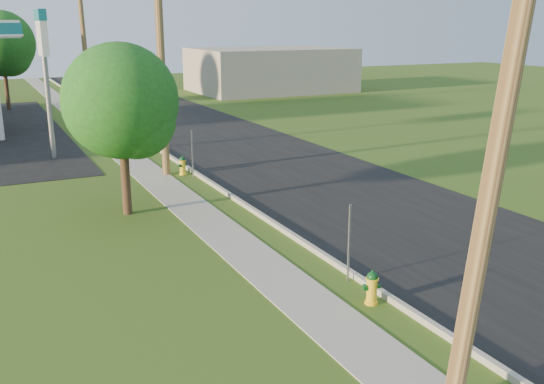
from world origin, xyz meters
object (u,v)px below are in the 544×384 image
object	(u,v)px
utility_pole_near	(502,122)
tree_lot	(3,46)
utility_pole_far	(85,46)
hydrant_near	(372,287)
price_pylon	(43,42)
hydrant_far	(133,136)
utility_pole_mid	(161,56)
hydrant_mid	(183,165)
tree_verge	(124,106)

from	to	relation	value
utility_pole_near	tree_lot	bearing A→B (deg)	96.18
utility_pole_far	hydrant_near	world-z (taller)	utility_pole_far
price_pylon	hydrant_far	distance (m)	7.20
price_pylon	hydrant_near	xyz separation A→B (m)	(4.54, -19.61, -5.03)
utility_pole_near	utility_pole_mid	bearing A→B (deg)	90.00
tree_lot	hydrant_mid	world-z (taller)	tree_lot
price_pylon	hydrant_mid	world-z (taller)	price_pylon
hydrant_far	utility_pole_mid	bearing A→B (deg)	-93.71
hydrant_near	hydrant_mid	world-z (taller)	hydrant_mid
utility_pole_near	hydrant_mid	bearing A→B (deg)	88.00
utility_pole_near	hydrant_far	bearing A→B (deg)	88.86
tree_verge	hydrant_near	size ratio (longest dim) A/B	6.89
tree_verge	hydrant_far	world-z (taller)	tree_verge
utility_pole_near	utility_pole_mid	distance (m)	18.00
utility_pole_near	price_pylon	distance (m)	23.83
hydrant_mid	hydrant_far	world-z (taller)	hydrant_mid
utility_pole_near	tree_lot	size ratio (longest dim) A/B	1.32
hydrant_mid	price_pylon	bearing A→B (deg)	127.72
tree_verge	hydrant_far	bearing A→B (deg)	76.01
utility_pole_mid	hydrant_mid	world-z (taller)	utility_pole_mid
tree_verge	hydrant_mid	bearing A→B (deg)	53.83
price_pylon	hydrant_near	world-z (taller)	price_pylon
utility_pole_near	hydrant_near	xyz separation A→B (m)	(0.64, 3.89, -4.40)
price_pylon	utility_pole_far	bearing A→B (deg)	72.67
utility_pole_mid	hydrant_mid	xyz separation A→B (m)	(0.62, -0.34, -4.55)
utility_pole_near	hydrant_near	world-z (taller)	utility_pole_near
tree_verge	tree_lot	world-z (taller)	tree_lot
utility_pole_near	utility_pole_far	xyz separation A→B (m)	(-0.00, 36.00, 0.00)
tree_verge	hydrant_near	bearing A→B (deg)	-70.23
hydrant_near	hydrant_far	world-z (taller)	hydrant_near
price_pylon	tree_verge	world-z (taller)	price_pylon
tree_lot	hydrant_far	xyz separation A→B (m)	(5.15, -16.73, -4.31)
tree_verge	tree_lot	xyz separation A→B (m)	(-1.94, 29.60, 0.98)
utility_pole_near	price_pylon	bearing A→B (deg)	99.42
tree_verge	hydrant_mid	distance (m)	6.48
utility_pole_near	utility_pole_mid	size ratio (longest dim) A/B	0.97
utility_pole_mid	hydrant_near	bearing A→B (deg)	-87.42
hydrant_far	utility_pole_near	bearing A→B (deg)	-91.14
tree_lot	hydrant_far	world-z (taller)	tree_lot
hydrant_mid	hydrant_near	bearing A→B (deg)	-89.92
tree_lot	hydrant_near	size ratio (longest dim) A/B	8.72
utility_pole_mid	tree_lot	world-z (taller)	utility_pole_mid
utility_pole_far	hydrant_far	xyz separation A→B (m)	(0.52, -9.99, -4.47)
utility_pole_near	hydrant_near	distance (m)	5.91
price_pylon	tree_lot	xyz separation A→B (m)	(-0.73, 19.24, -0.79)
utility_pole_mid	tree_lot	distance (m)	25.17
utility_pole_mid	hydrant_near	xyz separation A→B (m)	(0.64, -14.11, -4.55)
utility_pole_near	hydrant_near	bearing A→B (deg)	80.71
hydrant_near	utility_pole_near	bearing A→B (deg)	-99.29
hydrant_near	price_pylon	bearing A→B (deg)	103.03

